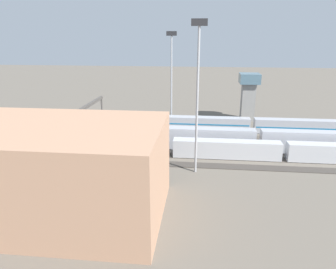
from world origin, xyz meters
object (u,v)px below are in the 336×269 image
object	(u,v)px
train_on_track_3	(205,138)
light_mast_1	(198,80)
signal_gantry	(83,112)
train_on_track_0	(200,123)
light_mast_0	(171,67)
control_tower	(248,93)
maintenance_shed	(23,169)
train_on_track_4	(165,147)

from	to	relation	value
train_on_track_3	light_mast_1	size ratio (longest dim) A/B	4.24
light_mast_1	signal_gantry	xyz separation A→B (m)	(28.01, -15.64, -10.35)
train_on_track_0	light_mast_0	size ratio (longest dim) A/B	4.32
signal_gantry	light_mast_0	bearing A→B (deg)	-141.54
signal_gantry	control_tower	bearing A→B (deg)	-149.01
light_mast_1	control_tower	world-z (taller)	light_mast_1
light_mast_0	maintenance_shed	xyz separation A→B (m)	(17.21, 48.55, -10.20)
light_mast_1	signal_gantry	bearing A→B (deg)	-29.18
light_mast_0	control_tower	xyz separation A→B (m)	(-22.93, -9.86, -8.58)
train_on_track_4	light_mast_1	distance (m)	19.13
train_on_track_0	train_on_track_3	xyz separation A→B (m)	(-1.28, 15.00, 0.56)
train_on_track_3	maintenance_shed	bearing A→B (deg)	48.22
train_on_track_3	control_tower	bearing A→B (deg)	-115.14
train_on_track_4	train_on_track_3	bearing A→B (deg)	-150.27
light_mast_1	maintenance_shed	distance (m)	32.16
train_on_track_3	train_on_track_0	bearing A→B (deg)	-85.12
train_on_track_3	train_on_track_4	world-z (taller)	train_on_track_3
train_on_track_4	control_tower	distance (m)	40.53
light_mast_1	maintenance_shed	size ratio (longest dim) A/B	0.69
train_on_track_4	light_mast_1	bearing A→B (deg)	130.56
train_on_track_0	light_mast_1	size ratio (longest dim) A/B	4.06
signal_gantry	train_on_track_3	bearing A→B (deg)	175.20
train_on_track_3	light_mast_1	bearing A→B (deg)	82.27
train_on_track_3	train_on_track_4	size ratio (longest dim) A/B	0.86
train_on_track_3	maintenance_shed	xyz separation A→B (m)	(26.81, 30.01, 4.18)
light_mast_0	signal_gantry	xyz separation A→B (m)	(20.19, 16.04, -9.45)
light_mast_0	control_tower	world-z (taller)	light_mast_0
signal_gantry	train_on_track_4	bearing A→B (deg)	160.38
train_on_track_0	light_mast_0	bearing A→B (deg)	-23.02
train_on_track_3	light_mast_1	distance (m)	20.24
signal_gantry	maintenance_shed	bearing A→B (deg)	95.24
light_mast_1	light_mast_0	bearing A→B (deg)	-76.13
train_on_track_4	maintenance_shed	xyz separation A→B (m)	(18.06, 25.01, 4.74)
train_on_track_4	control_tower	world-z (taller)	control_tower
light_mast_0	signal_gantry	world-z (taller)	light_mast_0
train_on_track_0	train_on_track_4	bearing A→B (deg)	69.51
signal_gantry	maintenance_shed	size ratio (longest dim) A/B	0.73
train_on_track_0	maintenance_shed	xyz separation A→B (m)	(25.53, 45.01, 4.74)
light_mast_0	light_mast_1	bearing A→B (deg)	103.87
train_on_track_3	light_mast_1	world-z (taller)	light_mast_1
control_tower	light_mast_1	bearing A→B (deg)	70.01
light_mast_0	maintenance_shed	size ratio (longest dim) A/B	0.65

